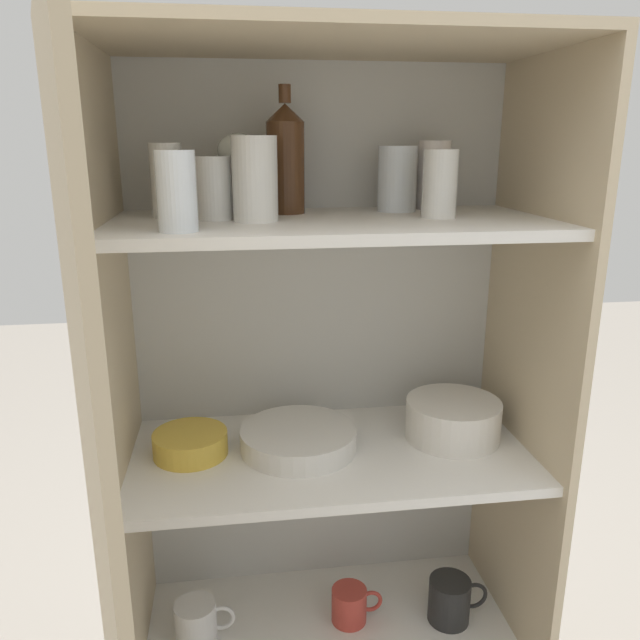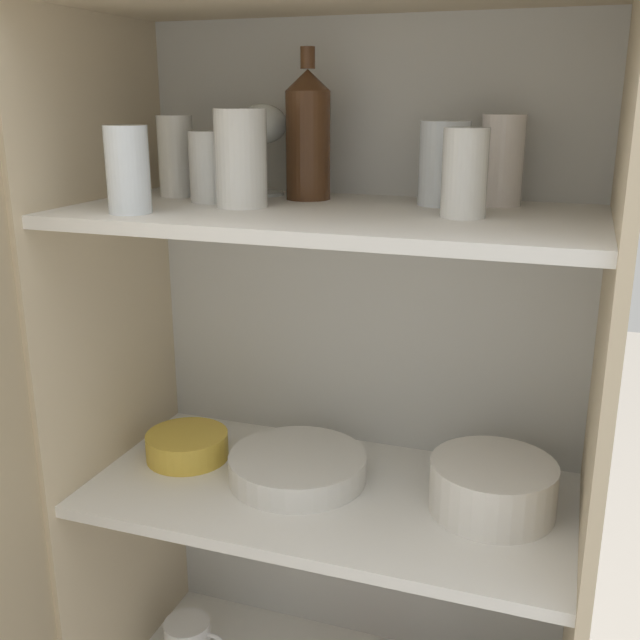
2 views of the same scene
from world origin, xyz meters
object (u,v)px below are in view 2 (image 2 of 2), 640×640
serving_bowl_small (187,444)px  mixing_bowl_large (493,485)px  plate_stack_white (297,467)px  wine_bottle (308,134)px

serving_bowl_small → mixing_bowl_large: bearing=-0.2°
mixing_bowl_large → serving_bowl_small: 0.55m
serving_bowl_small → plate_stack_white: bearing=-1.8°
mixing_bowl_large → serving_bowl_small: mixing_bowl_large is taller
plate_stack_white → mixing_bowl_large: (0.33, 0.00, 0.02)m
wine_bottle → serving_bowl_small: 0.60m
wine_bottle → serving_bowl_small: size_ratio=1.61×
plate_stack_white → serving_bowl_small: size_ratio=1.60×
plate_stack_white → mixing_bowl_large: mixing_bowl_large is taller
wine_bottle → mixing_bowl_large: wine_bottle is taller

